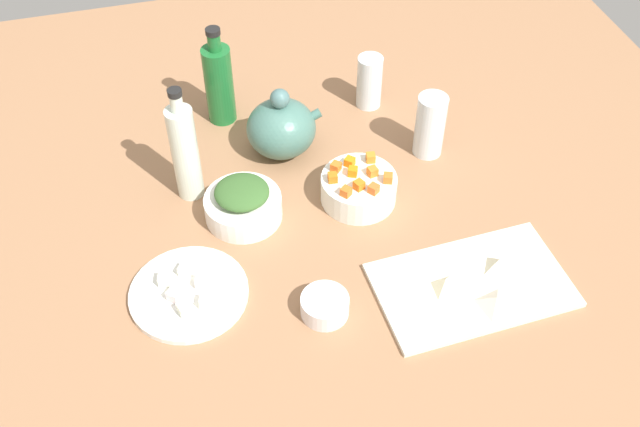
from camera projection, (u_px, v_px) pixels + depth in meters
tabletop at (320, 236)px, 147.91cm from camera, size 190.00×190.00×3.00cm
cutting_board at (472, 285)px, 136.91cm from camera, size 35.94×22.39×1.00cm
plate_tofu at (189, 293)px, 135.47cm from camera, size 21.65×21.65×1.20cm
bowl_greens at (243, 207)px, 147.83cm from camera, size 15.33×15.33×5.01cm
bowl_carrots at (359, 189)px, 150.97cm from camera, size 15.35×15.35×5.73cm
bowl_small_side at (325, 306)px, 131.89cm from camera, size 8.64×8.64×3.89cm
teapot at (281, 128)px, 158.51cm from camera, size 16.37×14.30×16.27cm
bottle_0 at (185, 151)px, 146.21cm from camera, size 5.39×5.39×26.05cm
bottle_1 at (219, 83)px, 163.98cm from camera, size 6.34×6.34×23.36cm
drinking_glass_0 at (369, 82)px, 169.99cm from camera, size 5.75×5.75×12.65cm
drinking_glass_1 at (430, 125)px, 157.92cm from camera, size 6.35×6.35×14.39cm
carrot_cube_0 at (353, 171)px, 148.95cm from camera, size 2.40×2.40×1.80cm
carrot_cube_1 at (333, 178)px, 147.74cm from camera, size 1.98×1.98×1.80cm
carrot_cube_2 at (346, 192)px, 144.99cm from camera, size 2.53×2.53×1.80cm
carrot_cube_3 at (350, 162)px, 150.93cm from camera, size 2.55×2.55×1.80cm
carrot_cube_4 at (374, 189)px, 145.53cm from camera, size 2.52×2.52×1.80cm
carrot_cube_5 at (388, 178)px, 147.64cm from camera, size 2.32×2.32×1.80cm
carrot_cube_6 at (372, 171)px, 148.96cm from camera, size 2.11×2.11×1.80cm
carrot_cube_7 at (371, 158)px, 151.78cm from camera, size 2.06×2.06×1.80cm
carrot_cube_8 at (359, 185)px, 146.27cm from camera, size 2.40×2.40×1.80cm
carrot_cube_9 at (336, 167)px, 149.91cm from camera, size 2.55×2.55×1.80cm
chopped_greens_mound at (242, 192)px, 144.79cm from camera, size 14.08×13.95×3.39cm
tofu_cube_0 at (202, 282)px, 135.18cm from camera, size 2.83×2.83×2.20cm
tofu_cube_1 at (165, 279)px, 135.57cm from camera, size 2.66×2.66×2.20cm
tofu_cube_2 at (174, 295)px, 133.09cm from camera, size 3.11×3.11×2.20cm
tofu_cube_3 at (206, 302)px, 132.09cm from camera, size 2.74×2.74×2.20cm
tofu_cube_4 at (186, 270)px, 137.04cm from camera, size 3.05×3.05×2.20cm
tofu_cube_5 at (184, 309)px, 131.02cm from camera, size 2.76×2.76×2.20cm
dumpling_0 at (496, 301)px, 132.29cm from camera, size 7.69×7.67×2.35cm
dumpling_1 at (499, 263)px, 138.11cm from camera, size 5.48×5.36×2.61cm
dumpling_2 at (445, 283)px, 134.86cm from camera, size 5.99×6.03×2.75cm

